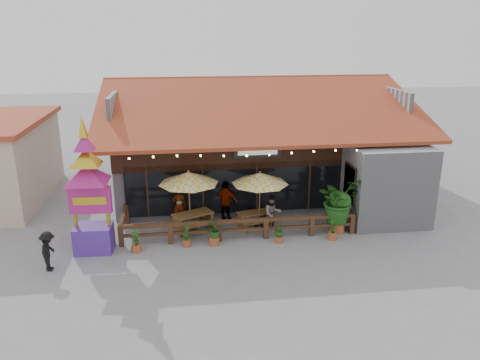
{
  "coord_description": "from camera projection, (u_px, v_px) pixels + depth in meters",
  "views": [
    {
      "loc": [
        -3.98,
        -18.38,
        8.47
      ],
      "look_at": [
        -1.34,
        1.5,
        2.0
      ],
      "focal_mm": 35.0,
      "sensor_mm": 36.0,
      "label": 1
    }
  ],
  "objects": [
    {
      "name": "picnic_table_right",
      "position": [
        254.0,
        217.0,
        20.92
      ],
      "size": [
        1.69,
        1.54,
        0.69
      ],
      "color": "brown",
      "rests_on": "ground"
    },
    {
      "name": "diner_b",
      "position": [
        272.0,
        213.0,
        20.39
      ],
      "size": [
        0.88,
        0.73,
        1.65
      ],
      "primitive_type": "imported",
      "rotation": [
        0.0,
        0.0,
        0.14
      ],
      "color": "#321A10",
      "rests_on": "ground"
    },
    {
      "name": "pedestrian",
      "position": [
        48.0,
        251.0,
        17.04
      ],
      "size": [
        0.58,
        0.99,
        1.52
      ],
      "primitive_type": "imported",
      "rotation": [
        0.0,
        0.0,
        1.55
      ],
      "color": "black",
      "rests_on": "ground"
    },
    {
      "name": "ground",
      "position": [
        275.0,
        233.0,
        20.43
      ],
      "size": [
        100.0,
        100.0,
        0.0
      ],
      "primitive_type": "plane",
      "color": "gray",
      "rests_on": "ground"
    },
    {
      "name": "tropical_plant",
      "position": [
        338.0,
        201.0,
        20.08
      ],
      "size": [
        2.33,
        2.23,
        2.51
      ],
      "color": "brown",
      "rests_on": "ground"
    },
    {
      "name": "thai_sign_tower",
      "position": [
        88.0,
        177.0,
        17.82
      ],
      "size": [
        2.26,
        2.26,
        5.87
      ],
      "color": "#4E2998",
      "rests_on": "ground"
    },
    {
      "name": "umbrella_left",
      "position": [
        189.0,
        178.0,
        19.94
      ],
      "size": [
        2.94,
        2.94,
        2.78
      ],
      "color": "brown",
      "rests_on": "ground"
    },
    {
      "name": "diner_c",
      "position": [
        226.0,
        201.0,
        21.49
      ],
      "size": [
        1.18,
        0.88,
        1.86
      ],
      "primitive_type": "imported",
      "rotation": [
        0.0,
        0.0,
        2.7
      ],
      "color": "#321A10",
      "rests_on": "ground"
    },
    {
      "name": "planter_c",
      "position": [
        214.0,
        232.0,
        19.09
      ],
      "size": [
        0.81,
        0.78,
        1.04
      ],
      "color": "brown",
      "rests_on": "ground"
    },
    {
      "name": "restaurant_building",
      "position": [
        256.0,
        147.0,
        26.03
      ],
      "size": [
        15.5,
        14.73,
        6.09
      ],
      "color": "#9D9EA2",
      "rests_on": "ground"
    },
    {
      "name": "umbrella_right",
      "position": [
        260.0,
        179.0,
        20.21
      ],
      "size": [
        3.04,
        3.04,
        2.66
      ],
      "color": "brown",
      "rests_on": "ground"
    },
    {
      "name": "diner_a",
      "position": [
        179.0,
        205.0,
        21.3
      ],
      "size": [
        0.62,
        0.41,
        1.67
      ],
      "primitive_type": "imported",
      "rotation": [
        0.0,
        0.0,
        3.12
      ],
      "color": "#321A10",
      "rests_on": "ground"
    },
    {
      "name": "planter_a",
      "position": [
        136.0,
        243.0,
        18.56
      ],
      "size": [
        0.38,
        0.38,
        0.93
      ],
      "color": "brown",
      "rests_on": "ground"
    },
    {
      "name": "patio_railing",
      "position": [
        224.0,
        225.0,
        19.71
      ],
      "size": [
        10.0,
        2.6,
        0.92
      ],
      "color": "#4D2C1B",
      "rests_on": "ground"
    },
    {
      "name": "planter_e",
      "position": [
        333.0,
        231.0,
        19.65
      ],
      "size": [
        0.4,
        0.4,
        0.97
      ],
      "color": "brown",
      "rests_on": "ground"
    },
    {
      "name": "planter_b",
      "position": [
        186.0,
        237.0,
        19.04
      ],
      "size": [
        0.37,
        0.38,
        0.9
      ],
      "color": "brown",
      "rests_on": "ground"
    },
    {
      "name": "picnic_table_left",
      "position": [
        193.0,
        219.0,
        20.48
      ],
      "size": [
        2.18,
        2.06,
        0.83
      ],
      "color": "brown",
      "rests_on": "ground"
    },
    {
      "name": "planter_d",
      "position": [
        279.0,
        233.0,
        19.37
      ],
      "size": [
        0.45,
        0.45,
        0.84
      ],
      "color": "brown",
      "rests_on": "ground"
    }
  ]
}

